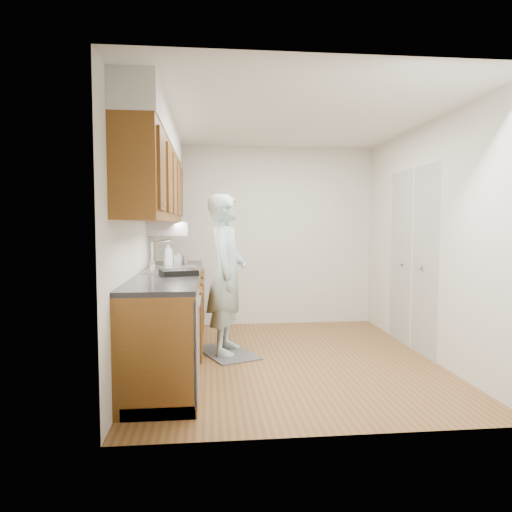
{
  "coord_description": "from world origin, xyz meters",
  "views": [
    {
      "loc": [
        -0.8,
        -4.65,
        1.42
      ],
      "look_at": [
        -0.3,
        0.25,
        1.08
      ],
      "focal_mm": 32.0,
      "sensor_mm": 36.0,
      "label": 1
    }
  ],
  "objects_px": {
    "steel_can": "(185,260)",
    "soap_bottle_b": "(178,258)",
    "person": "(227,263)",
    "soap_bottle_a": "(168,254)",
    "dish_rack": "(179,272)"
  },
  "relations": [
    {
      "from": "steel_can",
      "to": "dish_rack",
      "type": "distance_m",
      "value": 1.07
    },
    {
      "from": "soap_bottle_a",
      "to": "steel_can",
      "type": "xyz_separation_m",
      "value": [
        0.18,
        0.2,
        -0.09
      ]
    },
    {
      "from": "person",
      "to": "dish_rack",
      "type": "distance_m",
      "value": 0.77
    },
    {
      "from": "soap_bottle_b",
      "to": "steel_can",
      "type": "bearing_deg",
      "value": 41.5
    },
    {
      "from": "soap_bottle_a",
      "to": "dish_rack",
      "type": "xyz_separation_m",
      "value": [
        0.17,
        -0.87,
        -0.12
      ]
    },
    {
      "from": "person",
      "to": "soap_bottle_a",
      "type": "height_order",
      "value": "person"
    },
    {
      "from": "soap_bottle_a",
      "to": "dish_rack",
      "type": "bearing_deg",
      "value": -78.85
    },
    {
      "from": "person",
      "to": "dish_rack",
      "type": "height_order",
      "value": "person"
    },
    {
      "from": "soap_bottle_a",
      "to": "dish_rack",
      "type": "relative_size",
      "value": 0.86
    },
    {
      "from": "soap_bottle_a",
      "to": "person",
      "type": "bearing_deg",
      "value": -22.4
    },
    {
      "from": "soap_bottle_a",
      "to": "steel_can",
      "type": "distance_m",
      "value": 0.28
    },
    {
      "from": "person",
      "to": "soap_bottle_b",
      "type": "bearing_deg",
      "value": 65.05
    },
    {
      "from": "soap_bottle_a",
      "to": "dish_rack",
      "type": "distance_m",
      "value": 0.89
    },
    {
      "from": "steel_can",
      "to": "soap_bottle_b",
      "type": "bearing_deg",
      "value": -138.5
    },
    {
      "from": "person",
      "to": "steel_can",
      "type": "xyz_separation_m",
      "value": [
        -0.47,
        0.47,
        0.0
      ]
    }
  ]
}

